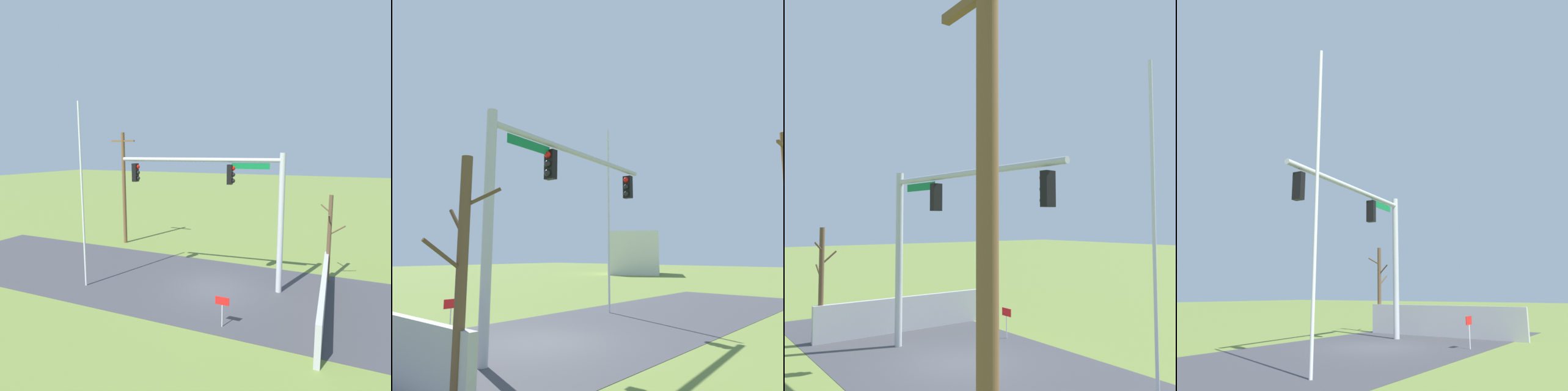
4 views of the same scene
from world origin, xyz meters
TOP-DOWN VIEW (x-y plane):
  - ground_plane at (0.00, 0.00)m, footprint 160.00×160.00m
  - road_surface at (-4.00, 0.00)m, footprint 28.00×8.00m
  - sidewalk_corner at (3.96, 0.83)m, footprint 6.00×6.00m
  - signal_mast at (0.69, 0.62)m, footprint 8.32×1.04m
  - flagpole at (-6.15, -2.16)m, footprint 0.10×0.10m
  - bare_tree at (5.09, 3.17)m, footprint 1.27×1.02m
  - open_sign at (1.48, -3.32)m, footprint 0.56×0.04m
  - distant_building at (-36.94, -21.01)m, footprint 10.61×9.96m

SIDE VIEW (x-z plane):
  - ground_plane at x=0.00m, z-range 0.00..0.00m
  - sidewalk_corner at x=3.96m, z-range 0.00..0.01m
  - road_surface at x=-4.00m, z-range 0.00..0.01m
  - open_sign at x=1.48m, z-range 0.30..1.52m
  - bare_tree at x=5.09m, z-range 0.06..4.62m
  - distant_building at x=-36.94m, z-range 0.00..5.85m
  - flagpole at x=-6.15m, z-range 0.00..9.12m
  - signal_mast at x=0.69m, z-range 1.41..8.10m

